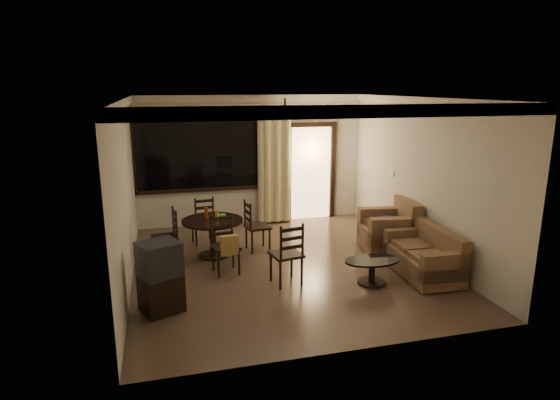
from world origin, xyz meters
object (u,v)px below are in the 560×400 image
object	(u,v)px
dining_chair_south	(226,255)
side_chair	(286,265)
armchair	(391,231)
dining_table	(213,227)
dining_chair_north	(203,229)
sofa	(426,257)
dining_chair_west	(166,247)
tv_cabinet	(160,277)
dining_chair_east	(257,235)
coffee_table	(372,267)

from	to	relation	value
dining_chair_south	side_chair	size ratio (longest dim) A/B	0.95
dining_chair_south	armchair	distance (m)	3.13
armchair	dining_table	bearing A→B (deg)	178.78
dining_chair_north	sofa	distance (m)	4.17
armchair	dining_chair_west	bearing A→B (deg)	-177.77
sofa	tv_cabinet	bearing A→B (deg)	-174.70
dining_chair_east	dining_chair_south	distance (m)	1.20
coffee_table	dining_table	bearing A→B (deg)	140.85
dining_table	armchair	xyz separation A→B (m)	(3.23, -0.54, -0.15)
dining_chair_south	armchair	size ratio (longest dim) A/B	0.90
dining_table	side_chair	world-z (taller)	side_chair
tv_cabinet	side_chair	world-z (taller)	side_chair
dining_table	dining_chair_north	xyz separation A→B (m)	(-0.10, 0.78, -0.26)
dining_chair_south	tv_cabinet	size ratio (longest dim) A/B	0.97
dining_chair_south	tv_cabinet	world-z (taller)	tv_cabinet
sofa	armchair	bearing A→B (deg)	92.29
dining_chair_west	side_chair	bearing A→B (deg)	44.56
dining_chair_north	side_chair	xyz separation A→B (m)	(1.05, -2.28, 0.02)
tv_cabinet	dining_chair_north	bearing A→B (deg)	50.29
dining_chair_east	dining_chair_north	world-z (taller)	same
tv_cabinet	sofa	xyz separation A→B (m)	(4.15, 0.21, -0.19)
dining_chair_north	dining_chair_west	bearing A→B (deg)	43.24
dining_chair_west	dining_chair_east	bearing A→B (deg)	90.00
tv_cabinet	dining_chair_west	bearing A→B (deg)	64.13
dining_table	sofa	xyz separation A→B (m)	(3.22, -1.73, -0.24)
dining_table	side_chair	size ratio (longest dim) A/B	1.08
dining_chair_west	coffee_table	world-z (taller)	dining_chair_west
sofa	side_chair	world-z (taller)	side_chair
tv_cabinet	side_chair	size ratio (longest dim) A/B	0.98
tv_cabinet	sofa	bearing A→B (deg)	-19.97
coffee_table	dining_chair_south	bearing A→B (deg)	155.51
dining_table	dining_chair_east	size ratio (longest dim) A/B	1.14
sofa	coffee_table	size ratio (longest dim) A/B	1.64
dining_chair_east	dining_chair_north	bearing A→B (deg)	46.76
dining_chair_south	dining_chair_north	distance (m)	1.64
dining_chair_east	armchair	bearing A→B (deg)	-112.54
dining_table	sofa	bearing A→B (deg)	-28.28
dining_chair_south	tv_cabinet	distance (m)	1.52
dining_table	sofa	distance (m)	3.67
dining_chair_west	dining_chair_north	distance (m)	1.15
armchair	coffee_table	size ratio (longest dim) A/B	1.19
dining_table	armchair	size ratio (longest dim) A/B	1.03
coffee_table	dining_chair_east	bearing A→B (deg)	126.16
sofa	dining_chair_west	bearing A→B (deg)	160.62
dining_chair_north	coffee_table	world-z (taller)	dining_chair_north
dining_chair_south	coffee_table	world-z (taller)	dining_chair_south
dining_table	dining_chair_west	world-z (taller)	dining_chair_west
tv_cabinet	side_chair	bearing A→B (deg)	-9.71
dining_chair_east	side_chair	bearing A→B (deg)	176.94
dining_chair_south	sofa	xyz separation A→B (m)	(3.11, -0.88, -0.00)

